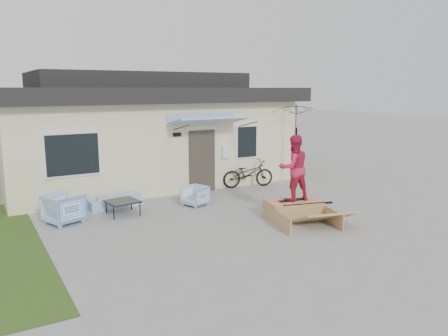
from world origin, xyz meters
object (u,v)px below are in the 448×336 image
armchair_left (64,207)px  coffee_table (123,208)px  loveseat (114,197)px  armchair_right (195,195)px  skate_ramp (293,209)px  skateboard (293,200)px  patio_umbrella (296,137)px  skater (294,167)px  bicycle (248,171)px

armchair_left → coffee_table: (1.56, -0.02, -0.23)m
loveseat → armchair_right: size_ratio=2.39×
skate_ramp → loveseat: bearing=152.2°
loveseat → skate_ramp: (3.88, -3.54, -0.08)m
armchair_left → skateboard: (5.47, -2.61, 0.06)m
loveseat → armchair_left: 1.81m
loveseat → patio_umbrella: patio_umbrella is taller
loveseat → armchair_right: (2.16, -1.04, 0.02)m
loveseat → coffee_table: size_ratio=1.94×
skater → skateboard: bearing=-0.0°
skate_ramp → skater: bearing=90.0°
coffee_table → patio_umbrella: patio_umbrella is taller
skateboard → armchair_right: bearing=129.6°
coffee_table → skateboard: (3.91, -2.59, 0.30)m
patio_umbrella → armchair_right: bearing=-170.8°
loveseat → skateboard: loveseat is taller
patio_umbrella → skateboard: (-2.70, -3.17, -1.25)m
loveseat → coffee_table: bearing=81.4°
armchair_right → coffee_table: armchair_right is taller
armchair_right → skater: bearing=16.2°
loveseat → skate_ramp: 5.25m
armchair_right → skater: 3.19m
patio_umbrella → skateboard: size_ratio=2.56×
bicycle → skater: bearing=178.3°
loveseat → skater: (3.89, -3.49, 1.10)m
coffee_table → skater: skater is taller
loveseat → patio_umbrella: bearing=170.1°
skate_ramp → skater: 1.18m
bicycle → skate_ramp: 3.95m
armchair_right → patio_umbrella: bearing=80.1°
loveseat → armchair_right: armchair_right is taller
skater → armchair_right: bearing=-45.6°
coffee_table → skate_ramp: 4.71m
bicycle → patio_umbrella: 2.12m
armchair_right → skateboard: bearing=16.2°
skate_ramp → skater: (0.01, 0.05, 1.18)m
armchair_right → bicycle: (2.76, 1.30, 0.26)m
armchair_right → skate_ramp: size_ratio=0.35×
armchair_right → coffee_table: 2.19m
loveseat → armchair_right: 2.40m
loveseat → bicycle: (4.92, 0.25, 0.28)m
loveseat → armchair_left: armchair_left is taller
armchair_left → skateboard: armchair_left is taller
loveseat → coffee_table: loveseat is taller
armchair_left → patio_umbrella: 8.30m
armchair_left → skateboard: 6.06m
armchair_left → skateboard: bearing=-137.1°
coffee_table → bicycle: (4.94, 1.16, 0.39)m
loveseat → skater: bearing=131.0°
loveseat → patio_umbrella: 6.76m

